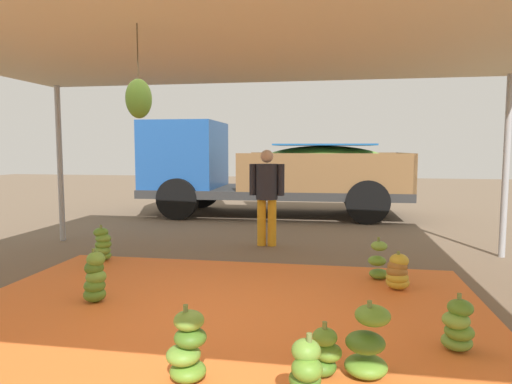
% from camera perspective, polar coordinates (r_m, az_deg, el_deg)
% --- Properties ---
extents(ground_plane, '(40.00, 40.00, 0.00)m').
position_cam_1_polar(ground_plane, '(7.66, 0.70, -7.46)').
color(ground_plane, brown).
extents(tarp_orange, '(5.65, 4.50, 0.01)m').
position_cam_1_polar(tarp_orange, '(4.84, -5.14, -15.20)').
color(tarp_orange, orange).
rests_on(tarp_orange, ground).
extents(tent_canopy, '(8.00, 7.00, 2.90)m').
position_cam_1_polar(tent_canopy, '(4.58, -5.80, 19.37)').
color(tent_canopy, '#9EA0A5').
rests_on(tent_canopy, ground).
extents(banana_bunch_0, '(0.28, 0.31, 0.57)m').
position_cam_1_polar(banana_bunch_0, '(3.10, 6.33, -22.61)').
color(banana_bunch_0, '#6B9E38').
rests_on(banana_bunch_0, tarp_orange).
extents(banana_bunch_1, '(0.45, 0.45, 0.59)m').
position_cam_1_polar(banana_bunch_1, '(3.68, 13.70, -17.96)').
color(banana_bunch_1, '#60932D').
rests_on(banana_bunch_1, tarp_orange).
extents(banana_bunch_2, '(0.34, 0.34, 0.60)m').
position_cam_1_polar(banana_bunch_2, '(5.48, -19.39, -10.10)').
color(banana_bunch_2, '#518428').
rests_on(banana_bunch_2, tarp_orange).
extents(banana_bunch_4, '(0.38, 0.38, 0.58)m').
position_cam_1_polar(banana_bunch_4, '(3.56, -8.52, -18.71)').
color(banana_bunch_4, '#60932D').
rests_on(banana_bunch_4, tarp_orange).
extents(banana_bunch_5, '(0.36, 0.36, 0.47)m').
position_cam_1_polar(banana_bunch_5, '(5.89, 17.20, -9.55)').
color(banana_bunch_5, gold).
rests_on(banana_bunch_5, tarp_orange).
extents(banana_bunch_6, '(0.33, 0.34, 0.50)m').
position_cam_1_polar(banana_bunch_6, '(4.35, 23.81, -15.12)').
color(banana_bunch_6, '#6B9E38').
rests_on(banana_bunch_6, tarp_orange).
extents(banana_bunch_7, '(0.32, 0.28, 0.42)m').
position_cam_1_polar(banana_bunch_7, '(3.67, 8.52, -19.25)').
color(banana_bunch_7, '#477523').
rests_on(banana_bunch_7, tarp_orange).
extents(banana_bunch_8, '(0.37, 0.38, 0.55)m').
position_cam_1_polar(banana_bunch_8, '(7.38, -18.56, -6.30)').
color(banana_bunch_8, '#60932D').
rests_on(banana_bunch_8, tarp_orange).
extents(banana_bunch_9, '(0.34, 0.36, 0.56)m').
position_cam_1_polar(banana_bunch_9, '(6.24, 14.98, -8.40)').
color(banana_bunch_9, '#60932D').
rests_on(banana_bunch_9, tarp_orange).
extents(cargo_truck_main, '(6.65, 2.72, 2.40)m').
position_cam_1_polar(cargo_truck_main, '(11.81, 1.08, 3.01)').
color(cargo_truck_main, '#2D2D2D').
rests_on(cargo_truck_main, ground).
extents(worker_0, '(0.62, 0.38, 1.69)m').
position_cam_1_polar(worker_0, '(8.01, 1.36, 0.24)').
color(worker_0, orange).
rests_on(worker_0, ground).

